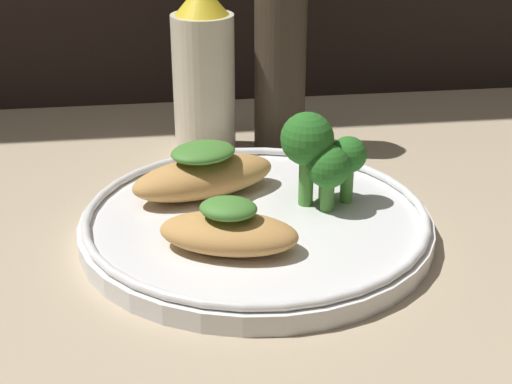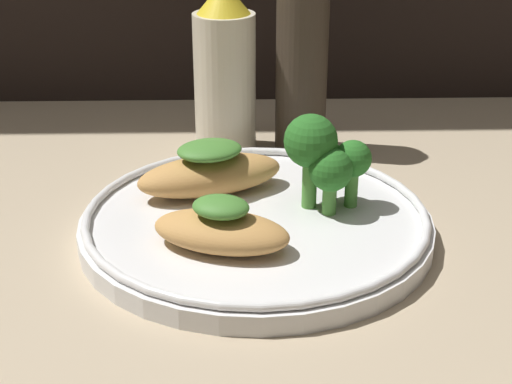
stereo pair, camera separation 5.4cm
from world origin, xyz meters
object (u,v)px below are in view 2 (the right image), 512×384
plate (256,223)px  broccoli_bunch (325,157)px  sauce_bottle (225,72)px  pepper_grinder (302,51)px

plate → broccoli_bunch: 6.77cm
plate → broccoli_bunch: broccoli_bunch is taller
plate → sauce_bottle: bearing=97.9°
broccoli_bunch → sauce_bottle: bearing=115.7°
plate → pepper_grinder: pepper_grinder is taller
plate → broccoli_bunch: bearing=17.5°
plate → sauce_bottle: sauce_bottle is taller
broccoli_bunch → sauce_bottle: (-7.21, 14.98, 1.79)cm
broccoli_bunch → sauce_bottle: sauce_bottle is taller
plate → sauce_bottle: 17.79cm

